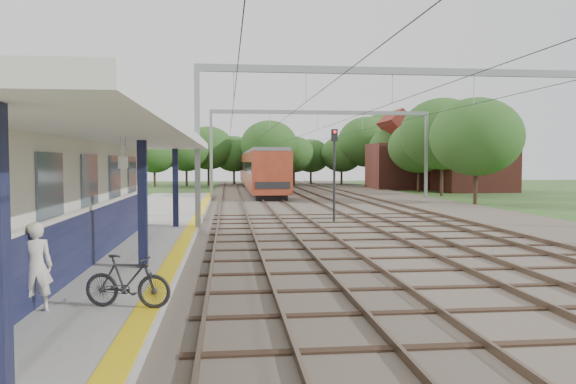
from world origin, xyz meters
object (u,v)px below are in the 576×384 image
train (258,169)px  signal_post (334,163)px  bicycle (128,281)px  person (35,267)px

train → signal_post: signal_post is taller
bicycle → signal_post: signal_post is taller
bicycle → person: bearing=106.5°
person → bicycle: 1.61m
bicycle → train: 49.58m
person → bicycle: size_ratio=0.99×
train → person: bearing=-97.7°
person → bicycle: person is taller
person → signal_post: 18.55m
bicycle → signal_post: (6.95, 16.29, 2.10)m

